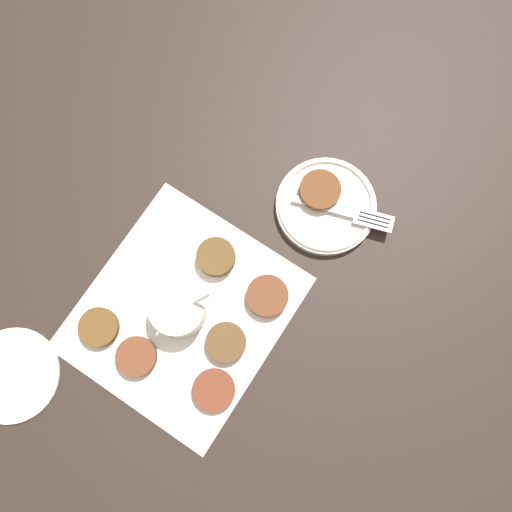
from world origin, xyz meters
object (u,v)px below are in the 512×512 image
extra_saucer (12,375)px  fritter_on_plate (320,190)px  sauce_bowl (178,310)px  fork (354,214)px  serving_plate (326,205)px

extra_saucer → fritter_on_plate: bearing=155.9°
sauce_bowl → extra_saucer: sauce_bowl is taller
sauce_bowl → fritter_on_plate: bearing=165.4°
sauce_bowl → extra_saucer: bearing=-34.5°
sauce_bowl → fritter_on_plate: (-0.30, 0.08, 0.00)m
fork → extra_saucer: size_ratio=1.13×
fritter_on_plate → extra_saucer: bearing=-24.1°
sauce_bowl → serving_plate: sauce_bowl is taller
sauce_bowl → fork: (-0.30, 0.15, -0.00)m
serving_plate → fork: bearing=100.6°
sauce_bowl → fork: sauce_bowl is taller
fritter_on_plate → fork: size_ratio=0.41×
serving_plate → fork: (-0.01, 0.05, 0.01)m
serving_plate → extra_saucer: serving_plate is taller
sauce_bowl → fork: size_ratio=0.59×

